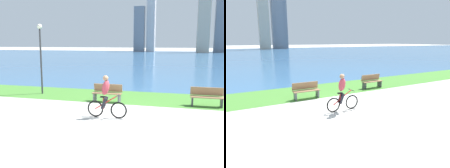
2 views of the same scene
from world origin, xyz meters
The scene contains 7 objects.
ground_plane centered at (0.00, 0.00, 0.00)m, with size 300.00×300.00×0.00m, color #B2AFA8.
grass_strip_bayside centered at (0.00, 3.89, 0.00)m, with size 120.00×3.49×0.01m, color #478433.
bay_water_surface centered at (0.00, 44.88, 0.00)m, with size 300.00×78.49×0.00m, color #386693.
cyclist_lead centered at (-0.55, -0.18, 0.84)m, with size 1.65×0.52×1.71m.
bench_near_path centered at (3.52, 2.85, 0.45)m, with size 1.50×0.47×0.90m.
bench_far_along_path centered at (-1.30, 2.54, 0.45)m, with size 1.50×0.47×0.90m.
city_skyline_far_shore centered at (7.54, 76.76, 10.67)m, with size 31.17×9.16×25.96m.
Camera 2 is at (-4.94, -7.80, 3.15)m, focal length 32.18 mm.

